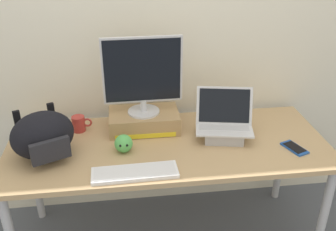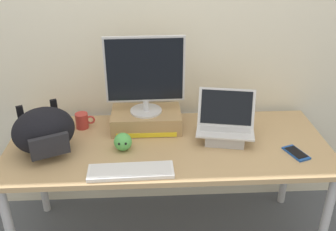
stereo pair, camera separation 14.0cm
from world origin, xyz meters
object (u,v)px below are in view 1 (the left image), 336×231
toner_box_yellow (144,120)px  desktop_monitor (143,75)px  open_laptop (224,128)px  external_keyboard (135,173)px  messenger_backpack (43,135)px  coffee_mug (79,124)px  plush_toy (124,143)px  cell_phone (294,148)px

toner_box_yellow → desktop_monitor: desktop_monitor is taller
open_laptop → external_keyboard: 0.63m
toner_box_yellow → messenger_backpack: (-0.56, -0.24, 0.07)m
toner_box_yellow → external_keyboard: (-0.08, -0.48, -0.04)m
coffee_mug → plush_toy: 0.38m
open_laptop → messenger_backpack: size_ratio=0.90×
messenger_backpack → plush_toy: size_ratio=3.99×
open_laptop → external_keyboard: size_ratio=0.82×
coffee_mug → cell_phone: bearing=-16.8°
desktop_monitor → plush_toy: (-0.13, -0.25, -0.30)m
plush_toy → toner_box_yellow: bearing=62.3°
toner_box_yellow → plush_toy: bearing=-117.7°
coffee_mug → desktop_monitor: bearing=-3.2°
toner_box_yellow → cell_phone: (0.82, -0.35, -0.05)m
cell_phone → messenger_backpack: bearing=155.0°
messenger_backpack → coffee_mug: (0.16, 0.26, -0.08)m
desktop_monitor → toner_box_yellow: bearing=90.4°
coffee_mug → open_laptop: bearing=-12.2°
external_keyboard → plush_toy: bearing=100.8°
messenger_backpack → coffee_mug: 0.32m
toner_box_yellow → messenger_backpack: bearing=-156.4°
messenger_backpack → cell_phone: size_ratio=2.37×
toner_box_yellow → desktop_monitor: bearing=-88.3°
open_laptop → plush_toy: open_laptop is taller
coffee_mug → plush_toy: bearing=-45.9°
open_laptop → coffee_mug: (-0.85, 0.18, -0.01)m
toner_box_yellow → plush_toy: toner_box_yellow is taller
cell_phone → open_laptop: bearing=132.6°
desktop_monitor → cell_phone: size_ratio=2.75×
coffee_mug → cell_phone: size_ratio=0.71×
toner_box_yellow → open_laptop: bearing=-19.5°
cell_phone → toner_box_yellow: bearing=136.5°
plush_toy → external_keyboard: bearing=-77.7°
external_keyboard → plush_toy: plush_toy is taller
toner_box_yellow → coffee_mug: 0.39m
open_laptop → cell_phone: 0.41m
coffee_mug → toner_box_yellow: bearing=-3.0°
plush_toy → open_laptop: bearing=8.4°
toner_box_yellow → cell_phone: 0.90m
desktop_monitor → open_laptop: 0.57m
toner_box_yellow → plush_toy: 0.28m
external_keyboard → messenger_backpack: size_ratio=1.09×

